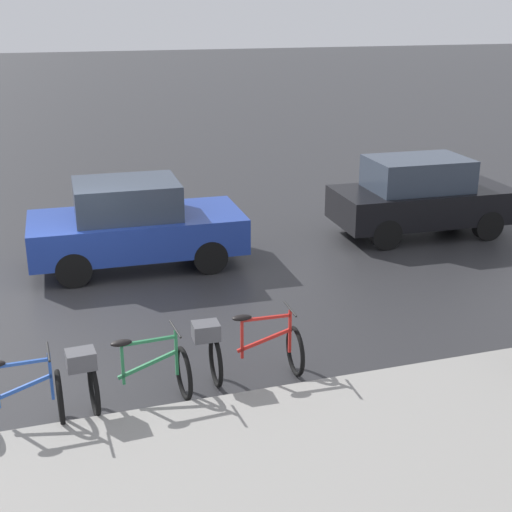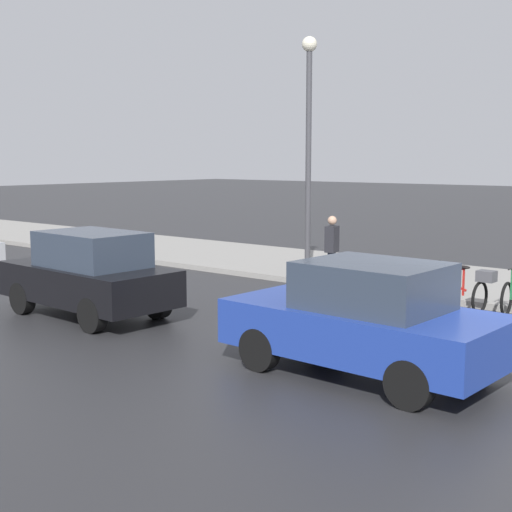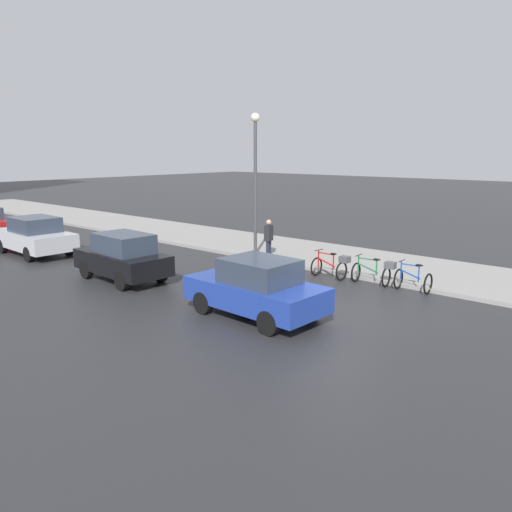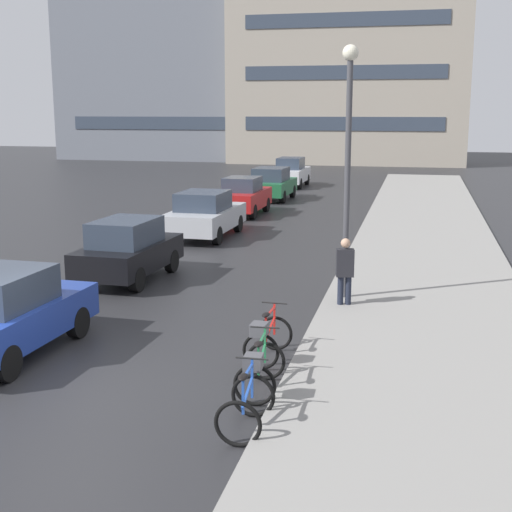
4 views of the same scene
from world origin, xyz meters
name	(u,v)px [view 3 (image 3 of 4)]	position (x,y,z in m)	size (l,w,h in m)	color
ground_plane	(333,311)	(0.00, 0.00, 0.00)	(140.00, 140.00, 0.00)	#28282B
sidewalk_kerb	(228,240)	(6.00, 10.00, 0.07)	(4.80, 60.00, 0.14)	gray
bicycle_nearest	(413,280)	(3.41, -0.87, 0.39)	(0.70, 1.08, 0.98)	black
bicycle_second	(375,271)	(3.31, 0.43, 0.48)	(0.76, 1.46, 0.99)	black
bicycle_third	(333,266)	(3.10, 2.00, 0.49)	(0.73, 1.43, 0.98)	black
car_blue	(256,288)	(-1.84, 1.33, 0.82)	(2.00, 4.04, 1.65)	navy
car_black	(123,257)	(-1.92, 7.49, 0.84)	(1.88, 3.86, 1.69)	black
car_silver	(35,236)	(-1.82, 14.29, 0.83)	(2.04, 4.40, 1.68)	#B2B5BA
pedestrian	(269,237)	(4.13, 5.81, 0.95)	(0.44, 0.32, 1.70)	#1E2333
streetlamp	(255,169)	(4.07, 6.50, 3.78)	(0.37, 0.37, 6.02)	#424247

